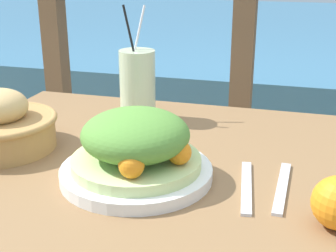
% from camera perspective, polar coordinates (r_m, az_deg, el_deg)
% --- Properties ---
extents(patio_table, '(0.99, 0.79, 0.76)m').
position_cam_1_polar(patio_table, '(0.86, 1.42, -12.61)').
color(patio_table, olive).
rests_on(patio_table, ground_plane).
extents(railing_fence, '(2.80, 0.08, 1.12)m').
position_cam_1_polar(railing_fence, '(1.57, 9.05, 7.16)').
color(railing_fence, brown).
rests_on(railing_fence, ground_plane).
extents(sea_backdrop, '(12.00, 4.00, 0.58)m').
position_cam_1_polar(sea_backdrop, '(4.11, 13.20, 8.06)').
color(sea_backdrop, teal).
rests_on(sea_backdrop, ground_plane).
extents(salad_plate, '(0.25, 0.25, 0.12)m').
position_cam_1_polar(salad_plate, '(0.77, -3.92, -2.92)').
color(salad_plate, white).
rests_on(salad_plate, patio_table).
extents(drink_glass, '(0.08, 0.08, 0.25)m').
position_cam_1_polar(drink_glass, '(1.05, -3.73, 5.00)').
color(drink_glass, beige).
rests_on(drink_glass, patio_table).
extents(bread_basket, '(0.22, 0.22, 0.12)m').
position_cam_1_polar(bread_basket, '(0.95, -19.75, 0.04)').
color(bread_basket, '#AD7F47').
rests_on(bread_basket, patio_table).
extents(fork, '(0.04, 0.18, 0.00)m').
position_cam_1_polar(fork, '(0.77, 9.54, -7.28)').
color(fork, silver).
rests_on(fork, patio_table).
extents(knife, '(0.02, 0.18, 0.00)m').
position_cam_1_polar(knife, '(0.78, 13.73, -7.25)').
color(knife, silver).
rests_on(knife, patio_table).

